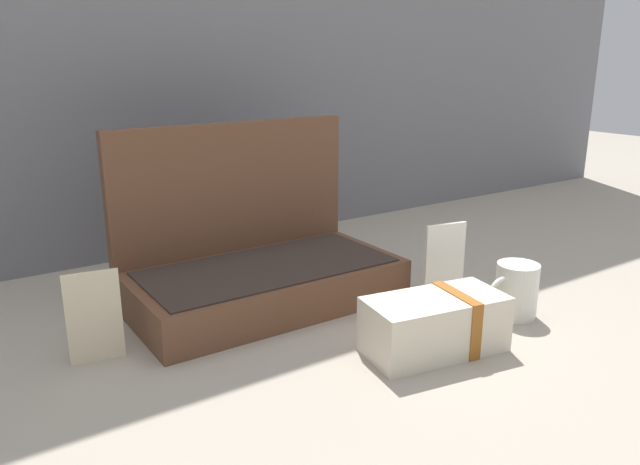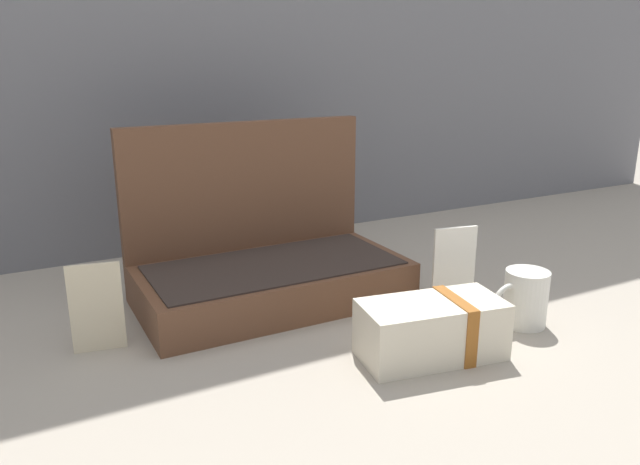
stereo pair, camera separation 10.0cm
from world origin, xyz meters
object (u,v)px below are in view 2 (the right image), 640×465
at_px(cream_toiletry_bag, 433,329).
at_px(coffee_mug, 524,298).
at_px(open_suitcase, 266,260).
at_px(info_card_left, 97,308).
at_px(poster_card_right, 454,267).

distance_m(cream_toiletry_bag, coffee_mug, 0.21).
relative_size(open_suitcase, coffee_mug, 4.36).
relative_size(coffee_mug, info_card_left, 0.78).
distance_m(open_suitcase, coffee_mug, 0.48).
xyz_separation_m(cream_toiletry_bag, poster_card_right, (0.16, 0.14, 0.03)).
bearing_deg(info_card_left, open_suitcase, 23.86).
height_order(open_suitcase, info_card_left, open_suitcase).
bearing_deg(coffee_mug, info_card_left, 159.58).
height_order(cream_toiletry_bag, poster_card_right, poster_card_right).
bearing_deg(cream_toiletry_bag, poster_card_right, 42.08).
xyz_separation_m(open_suitcase, poster_card_right, (0.29, -0.21, 0.00)).
distance_m(open_suitcase, poster_card_right, 0.36).
xyz_separation_m(cream_toiletry_bag, info_card_left, (-0.46, 0.27, 0.03)).
distance_m(info_card_left, poster_card_right, 0.63).
height_order(cream_toiletry_bag, info_card_left, info_card_left).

